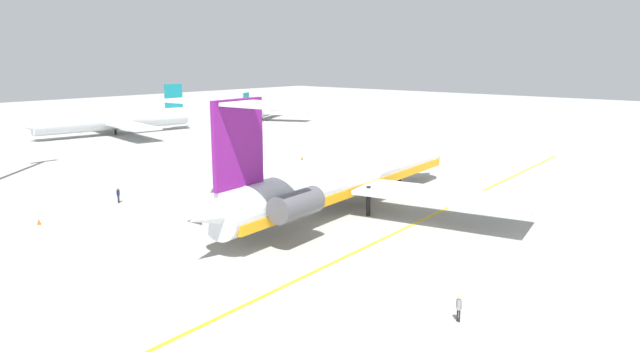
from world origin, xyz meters
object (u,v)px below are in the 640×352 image
Objects in this scene: airliner_far_right at (263,111)px; ground_crew_near_nose at (459,305)px; main_jetliner at (342,179)px; safety_cone_wingtip at (302,158)px; ground_crew_near_tail at (118,193)px; safety_cone_tail at (39,222)px; safety_cone_nose at (351,163)px; airliner_mid_right at (110,121)px.

ground_crew_near_nose is (-71.11, -91.43, -1.16)m from airliner_far_right.
safety_cone_wingtip is at bearing 45.37° from main_jetliner.
safety_cone_tail is at bearing -92.19° from ground_crew_near_tail.
airliner_far_right is at bearing 112.73° from ground_crew_near_tail.
airliner_far_right is at bearing 46.61° from main_jetliner.
airliner_far_right is 84.67m from ground_crew_near_tail.
airliner_far_right is 93.57m from safety_cone_tail.
safety_cone_nose is 1.00× the size of safety_cone_wingtip.
airliner_mid_right is 61.06× the size of safety_cone_nose.
airliner_mid_right reaches higher than airliner_far_right.
ground_crew_near_nose is at bearing -79.47° from safety_cone_tail.
ground_crew_near_tail is (-69.16, -48.83, -1.15)m from airliner_far_right.
safety_cone_wingtip is at bearing 103.12° from safety_cone_nose.
ground_crew_near_nose is (-15.67, -21.63, -2.39)m from main_jetliner.
ground_crew_near_tail is 33.37m from safety_cone_wingtip.
safety_cone_nose is (6.23, -58.05, -2.68)m from airliner_mid_right.
safety_cone_nose is (-33.97, -54.58, -1.97)m from airliner_far_right.
safety_cone_nose is at bearing 68.23° from ground_crew_near_tail.
main_jetliner is at bearing -154.15° from airliner_far_right.
safety_cone_wingtip is (19.53, 23.54, -3.20)m from main_jetliner.
ground_crew_near_tail reaches higher than safety_cone_wingtip.
safety_cone_tail is (-42.80, -4.30, 0.00)m from safety_cone_wingtip.
ground_crew_near_nose is 41.57m from safety_cone_tail.
safety_cone_wingtip is at bearing 58.92° from ground_crew_near_nose.
safety_cone_tail is (-38.51, -54.04, -2.68)m from airliner_mid_right.
ground_crew_near_tail is at bearing 118.27° from main_jetliner.
airliner_far_right is 14.19× the size of ground_crew_near_nose.
main_jetliner reaches higher than safety_cone_tail.
airliner_far_right is 44.18× the size of safety_cone_nose.
main_jetliner reaches higher than ground_crew_near_tail.
safety_cone_nose is 1.00× the size of safety_cone_tail.
main_jetliner is 30.75m from safety_cone_wingtip.
main_jetliner is 26.82m from ground_crew_near_nose.
ground_crew_near_tail is at bearing 10.30° from safety_cone_tail.
main_jetliner reaches higher than safety_cone_nose.
safety_cone_wingtip is (4.29, -49.74, -2.68)m from airliner_mid_right.
safety_cone_tail is (-44.73, 4.01, 0.00)m from safety_cone_nose.
safety_cone_nose is at bearing 51.62° from ground_crew_near_nose.
ground_crew_near_tail reaches higher than safety_cone_nose.
airliner_mid_right is 19.44× the size of ground_crew_near_tail.
airliner_mid_right is at bearing 94.93° from safety_cone_wingtip.
airliner_far_right reaches higher than safety_cone_wingtip.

